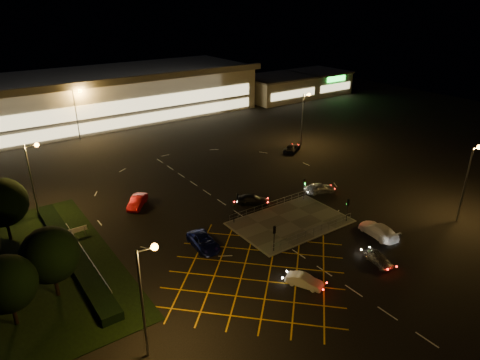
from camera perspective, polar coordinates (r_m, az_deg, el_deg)
ground at (r=55.54m, az=3.78°, el=-5.45°), size 180.00×180.00×0.00m
pedestrian_island at (r=55.34m, az=6.71°, el=-5.61°), size 14.00×9.00×0.12m
grass_verge at (r=51.21m, az=-26.84°, el=-10.90°), size 18.00×30.00×0.08m
hedge at (r=51.50m, az=-21.47°, el=-9.07°), size 2.00×26.00×1.00m
supermarket at (r=106.42m, az=-17.82°, el=10.68°), size 72.00×26.50×10.50m
retail_unit_a at (r=121.88m, az=4.91°, el=12.18°), size 18.80×14.80×6.35m
retail_unit_b at (r=132.55m, az=10.38°, el=12.81°), size 14.80×14.80×6.35m
streetlight_sw at (r=33.91m, az=-12.42°, el=-13.78°), size 1.78×0.56×10.03m
streetlight_se at (r=60.01m, az=28.26°, el=0.83°), size 1.78×0.56×10.03m
streetlight_nw at (r=59.60m, az=-25.85°, el=1.16°), size 1.78×0.56×10.03m
streetlight_ne at (r=82.39m, az=8.56°, el=8.96°), size 1.78×0.56×10.03m
streetlight_far_left at (r=90.50m, az=-20.84°, el=9.00°), size 1.78×0.56×10.03m
streetlight_far_right at (r=108.83m, az=-0.13°, el=12.71°), size 1.78×0.56×10.03m
signal_sw at (r=48.14m, az=4.59°, el=-7.11°), size 0.28×0.30×3.15m
signal_se at (r=55.75m, az=14.18°, el=-3.31°), size 0.28×0.30×3.15m
signal_nw at (r=53.73m, az=-0.83°, el=-3.59°), size 0.28×0.30×3.15m
signal_ne at (r=60.63m, az=8.58°, el=-0.59°), size 0.28×0.30×3.15m
tree_a at (r=42.08m, az=-28.67°, el=-12.08°), size 5.04×5.04×6.86m
tree_c at (r=56.09m, az=-29.17°, el=-2.64°), size 5.76×5.76×7.84m
tree_e at (r=43.89m, az=-23.99°, el=-9.12°), size 5.40×5.40×7.35m
car_near_silver at (r=49.31m, az=17.96°, el=-9.89°), size 2.11×3.86×1.24m
car_queue_white at (r=44.21m, az=8.58°, el=-13.16°), size 2.85×3.88×1.22m
car_left_blue at (r=49.78m, az=-4.90°, el=-8.20°), size 2.94×5.49×1.47m
car_far_dkgrey at (r=59.39m, az=1.70°, el=-2.66°), size 4.75×4.33×1.33m
car_right_silver at (r=63.78m, az=10.57°, el=-1.06°), size 4.88×3.32×1.54m
car_circ_red at (r=60.33m, az=-13.52°, el=-2.82°), size 4.23×4.50×1.51m
car_east_grey at (r=80.25m, az=6.94°, el=4.26°), size 5.29×4.43×1.34m
car_approach_white at (r=54.40m, az=17.97°, el=-6.37°), size 2.93×5.67×1.57m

